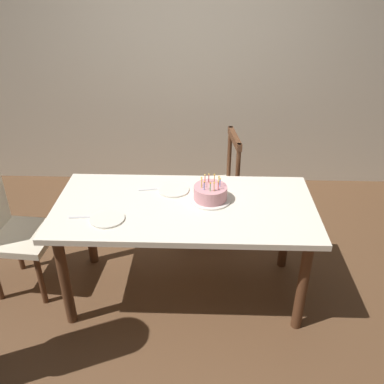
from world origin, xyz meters
The scene contains 10 objects.
ground centered at (0.00, 0.00, 0.00)m, with size 6.40×6.40×0.00m, color brown.
back_wall centered at (0.00, 1.85, 1.30)m, with size 6.40×0.10×2.60m, color beige.
dining_table centered at (0.00, 0.00, 0.66)m, with size 1.75×0.85×0.76m.
birthday_cake centered at (0.17, 0.07, 0.81)m, with size 0.28×0.28×0.17m.
plate_near_celebrant centered at (-0.48, -0.19, 0.76)m, with size 0.22×0.22×0.01m, color silver.
plate_far_side centered at (-0.09, 0.19, 0.76)m, with size 0.22×0.22×0.01m, color silver.
fork_near_celebrant centered at (-0.64, -0.18, 0.76)m, with size 0.18×0.02×0.01m, color silver.
fork_far_side centered at (-0.25, 0.20, 0.76)m, with size 0.18×0.02×0.01m, color silver.
chair_spindle_back centered at (0.20, 0.75, 0.46)m, with size 0.50×0.50×0.95m.
chair_upholstered centered at (-1.26, 0.03, 0.53)m, with size 0.48×0.47×0.95m.
Camera 1 is at (0.13, -2.37, 2.22)m, focal length 39.07 mm.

